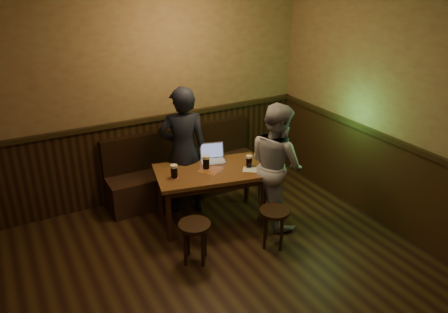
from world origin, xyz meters
TOP-DOWN VIEW (x-y plane):
  - room at (0.00, 0.22)m, footprint 5.04×6.04m
  - bench at (0.57, 2.75)m, footprint 2.20×0.50m
  - pub_table at (0.57, 1.92)m, footprint 1.47×1.03m
  - stool_left at (0.03, 1.25)m, footprint 0.42×0.42m
  - stool_right at (0.96, 1.08)m, footprint 0.38×0.38m
  - pint_left at (0.10, 1.93)m, footprint 0.11×0.11m
  - pint_mid at (0.54, 1.97)m, footprint 0.11×0.11m
  - pint_right at (1.03, 1.77)m, footprint 0.10×0.10m
  - laptop at (0.73, 2.16)m, footprint 0.37×0.32m
  - menu at (1.02, 1.68)m, footprint 0.27×0.25m
  - person_suit at (0.40, 2.33)m, footprint 0.71×0.58m
  - person_grey at (1.28, 1.54)m, footprint 0.62×0.78m

SIDE VIEW (x-z plane):
  - bench at x=0.57m, z-range -0.16..0.79m
  - stool_right at x=0.96m, z-range 0.14..0.61m
  - stool_left at x=0.03m, z-range 0.14..0.62m
  - pub_table at x=0.57m, z-range 0.26..0.99m
  - menu at x=1.02m, z-range 0.72..0.72m
  - laptop at x=0.73m, z-range 0.67..0.89m
  - person_grey at x=1.28m, z-range 0.00..1.57m
  - pint_right at x=1.03m, z-range 0.72..0.87m
  - pint_left at x=0.10m, z-range 0.72..0.89m
  - pint_mid at x=0.54m, z-range 0.72..0.89m
  - person_suit at x=0.40m, z-range 0.00..1.70m
  - room at x=0.00m, z-range -0.22..2.62m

